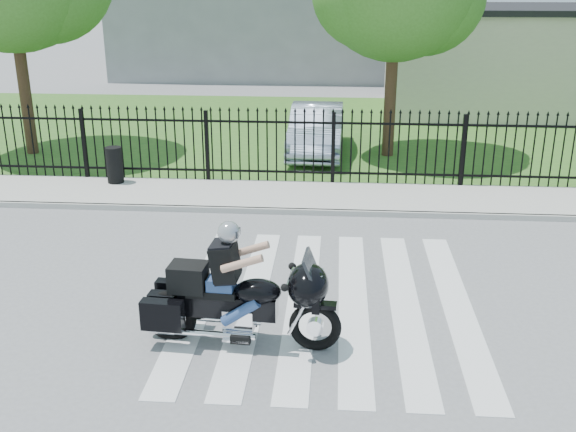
{
  "coord_description": "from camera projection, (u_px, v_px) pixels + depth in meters",
  "views": [
    {
      "loc": [
        0.08,
        -9.43,
        4.88
      ],
      "look_at": [
        -0.7,
        1.15,
        1.0
      ],
      "focal_mm": 42.0,
      "sensor_mm": 36.0,
      "label": 1
    }
  ],
  "objects": [
    {
      "name": "motorcycle_rider",
      "position": [
        235.0,
        294.0,
        9.12
      ],
      "size": [
        2.78,
        0.97,
        1.84
      ],
      "rotation": [
        0.0,
        0.0,
        -0.07
      ],
      "color": "black",
      "rests_on": "ground"
    },
    {
      "name": "iron_fence",
      "position": [
        333.0,
        150.0,
        15.83
      ],
      "size": [
        26.0,
        0.04,
        1.8
      ],
      "color": "black",
      "rests_on": "ground"
    },
    {
      "name": "ground",
      "position": [
        327.0,
        302.0,
        10.52
      ],
      "size": [
        120.0,
        120.0,
        0.0
      ],
      "primitive_type": "plane",
      "color": "slate",
      "rests_on": "ground"
    },
    {
      "name": "curb",
      "position": [
        331.0,
        212.0,
        14.24
      ],
      "size": [
        40.0,
        0.12,
        0.12
      ],
      "primitive_type": "cube",
      "color": "#ADAAA3",
      "rests_on": "ground"
    },
    {
      "name": "grass_strip",
      "position": [
        335.0,
        130.0,
        21.75
      ],
      "size": [
        40.0,
        12.0,
        0.02
      ],
      "primitive_type": "cube",
      "color": "#2A5D20",
      "rests_on": "ground"
    },
    {
      "name": "litter_bin",
      "position": [
        115.0,
        165.0,
        15.92
      ],
      "size": [
        0.43,
        0.43,
        0.86
      ],
      "primitive_type": "cylinder",
      "rotation": [
        0.0,
        0.0,
        0.13
      ],
      "color": "black",
      "rests_on": "sidewalk"
    },
    {
      "name": "sidewalk",
      "position": [
        332.0,
        197.0,
        15.18
      ],
      "size": [
        40.0,
        2.0,
        0.12
      ],
      "primitive_type": "cube",
      "color": "#ADAAA3",
      "rests_on": "ground"
    },
    {
      "name": "building_low",
      "position": [
        530.0,
        62.0,
        24.41
      ],
      "size": [
        10.0,
        6.0,
        3.5
      ],
      "primitive_type": "cube",
      "color": "beige",
      "rests_on": "ground"
    },
    {
      "name": "building_low_roof",
      "position": [
        536.0,
        9.0,
        23.78
      ],
      "size": [
        10.2,
        6.2,
        0.2
      ],
      "primitive_type": "cube",
      "color": "black",
      "rests_on": "building_low"
    },
    {
      "name": "parked_car",
      "position": [
        316.0,
        130.0,
        18.77
      ],
      "size": [
        1.5,
        4.12,
        1.35
      ],
      "primitive_type": "imported",
      "rotation": [
        0.0,
        0.0,
        -0.02
      ],
      "color": "#99A7C1",
      "rests_on": "grass_strip"
    },
    {
      "name": "crosswalk",
      "position": [
        327.0,
        302.0,
        10.51
      ],
      "size": [
        5.0,
        5.5,
        0.01
      ],
      "primitive_type": null,
      "color": "silver",
      "rests_on": "ground"
    }
  ]
}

